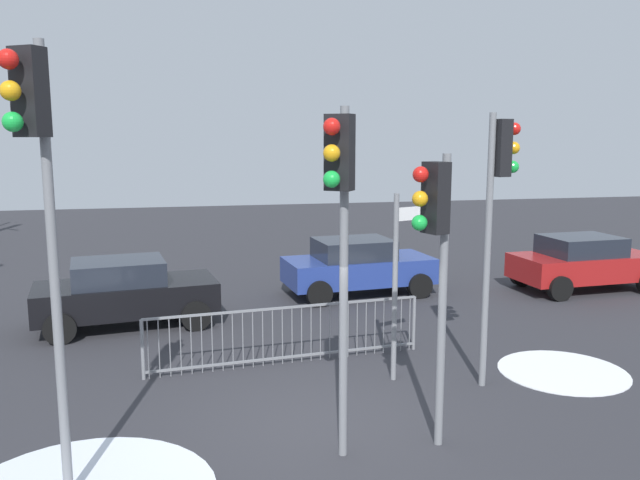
# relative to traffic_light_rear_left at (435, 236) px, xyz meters

# --- Properties ---
(ground_plane) EXTENTS (60.00, 60.00, 0.00)m
(ground_plane) POSITION_rel_traffic_light_rear_left_xyz_m (-1.32, 0.99, -2.85)
(ground_plane) COLOR #2D2D33
(traffic_light_rear_left) EXTENTS (0.55, 0.37, 3.89)m
(traffic_light_rear_left) POSITION_rel_traffic_light_rear_left_xyz_m (0.00, 0.00, 0.00)
(traffic_light_rear_left) COLOR slate
(traffic_light_rear_left) RESTS_ON ground
(traffic_light_foreground_left) EXTENTS (0.43, 0.50, 5.09)m
(traffic_light_foreground_left) POSITION_rel_traffic_light_rear_left_xyz_m (-4.59, -0.38, 0.87)
(traffic_light_foreground_left) COLOR slate
(traffic_light_foreground_left) RESTS_ON ground
(traffic_light_mid_right) EXTENTS (0.57, 0.35, 4.46)m
(traffic_light_mid_right) POSITION_rel_traffic_light_rear_left_xyz_m (1.81, 1.86, 0.42)
(traffic_light_mid_right) COLOR slate
(traffic_light_mid_right) RESTS_ON ground
(traffic_light_rear_right) EXTENTS (0.44, 0.49, 4.46)m
(traffic_light_rear_right) POSITION_rel_traffic_light_rear_left_xyz_m (-1.27, -0.08, 0.42)
(traffic_light_rear_right) COLOR slate
(traffic_light_rear_right) RESTS_ON ground
(direction_sign_post) EXTENTS (0.75, 0.31, 3.18)m
(direction_sign_post) POSITION_rel_traffic_light_rear_left_xyz_m (0.36, 2.41, -1.07)
(direction_sign_post) COLOR slate
(direction_sign_post) RESTS_ON ground
(pedestrian_guard_railing) EXTENTS (5.11, 0.57, 1.07)m
(pedestrian_guard_railing) POSITION_rel_traffic_light_rear_left_xyz_m (-1.33, 3.55, -2.30)
(pedestrian_guard_railing) COLOR slate
(pedestrian_guard_railing) RESTS_ON ground
(car_red_far) EXTENTS (3.89, 2.10, 1.47)m
(car_red_far) POSITION_rel_traffic_light_rear_left_xyz_m (7.37, 7.48, -2.08)
(car_red_far) COLOR maroon
(car_red_far) RESTS_ON ground
(car_blue_near) EXTENTS (3.95, 2.23, 1.47)m
(car_blue_near) POSITION_rel_traffic_light_rear_left_xyz_m (1.31, 8.30, -2.08)
(car_blue_near) COLOR navy
(car_blue_near) RESTS_ON ground
(car_black_mid) EXTENTS (3.99, 2.35, 1.47)m
(car_black_mid) POSITION_rel_traffic_light_rear_left_xyz_m (-4.39, 6.63, -2.08)
(car_black_mid) COLOR black
(car_black_mid) RESTS_ON ground
(snow_patch_kerb) EXTENTS (2.23, 2.23, 0.01)m
(snow_patch_kerb) POSITION_rel_traffic_light_rear_left_xyz_m (3.33, 2.08, -2.84)
(snow_patch_kerb) COLOR white
(snow_patch_kerb) RESTS_ON ground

